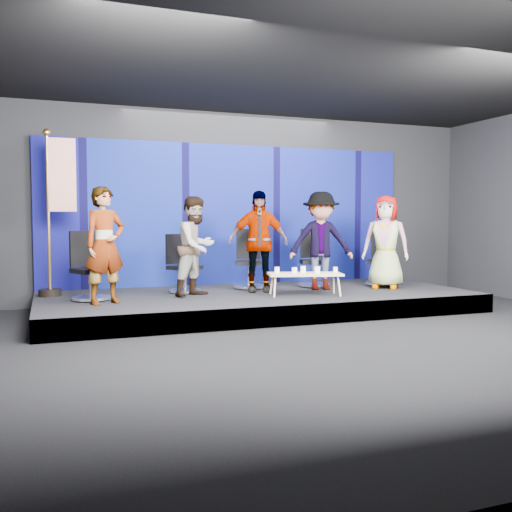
# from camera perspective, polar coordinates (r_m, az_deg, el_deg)

# --- Properties ---
(ground) EXTENTS (10.00, 10.00, 0.00)m
(ground) POSITION_cam_1_polar(r_m,az_deg,el_deg) (7.25, 7.30, -8.34)
(ground) COLOR black
(ground) RESTS_ON ground
(room_walls) EXTENTS (10.02, 8.02, 3.51)m
(room_walls) POSITION_cam_1_polar(r_m,az_deg,el_deg) (7.15, 7.46, 11.07)
(room_walls) COLOR black
(room_walls) RESTS_ON ground
(riser) EXTENTS (7.00, 3.00, 0.30)m
(riser) POSITION_cam_1_polar(r_m,az_deg,el_deg) (9.47, 0.29, -4.57)
(riser) COLOR black
(riser) RESTS_ON ground
(backdrop) EXTENTS (7.00, 0.08, 2.60)m
(backdrop) POSITION_cam_1_polar(r_m,az_deg,el_deg) (10.75, -2.42, 4.14)
(backdrop) COLOR #0B0752
(backdrop) RESTS_ON riser
(chair_a) EXTENTS (0.76, 0.76, 1.04)m
(chair_a) POSITION_cam_1_polar(r_m,az_deg,el_deg) (8.88, -16.32, -2.07)
(chair_a) COLOR silver
(chair_a) RESTS_ON riser
(panelist_a) EXTENTS (0.72, 0.61, 1.68)m
(panelist_a) POSITION_cam_1_polar(r_m,az_deg,el_deg) (8.40, -14.88, 1.04)
(panelist_a) COLOR black
(panelist_a) RESTS_ON riser
(chair_b) EXTENTS (0.76, 0.76, 0.97)m
(chair_b) POSITION_cam_1_polar(r_m,az_deg,el_deg) (9.50, -7.36, -1.73)
(chair_b) COLOR silver
(chair_b) RESTS_ON riser
(panelist_b) EXTENTS (0.97, 0.92, 1.57)m
(panelist_b) POSITION_cam_1_polar(r_m,az_deg,el_deg) (9.03, -6.00, 0.97)
(panelist_b) COLOR black
(panelist_b) RESTS_ON riser
(chair_c) EXTENTS (0.73, 0.73, 1.04)m
(chair_c) POSITION_cam_1_polar(r_m,az_deg,el_deg) (10.03, -0.71, -1.29)
(chair_c) COLOR silver
(chair_c) RESTS_ON riser
(panelist_c) EXTENTS (1.07, 0.67, 1.69)m
(panelist_c) POSITION_cam_1_polar(r_m,az_deg,el_deg) (9.52, 0.21, 1.48)
(panelist_c) COLOR black
(panelist_c) RESTS_ON riser
(chair_d) EXTENTS (0.73, 0.73, 1.04)m
(chair_d) POSITION_cam_1_polar(r_m,az_deg,el_deg) (10.36, 5.77, -1.15)
(chair_d) COLOR silver
(chair_d) RESTS_ON riser
(panelist_d) EXTENTS (1.22, 0.91, 1.68)m
(panelist_d) POSITION_cam_1_polar(r_m,az_deg,el_deg) (9.85, 6.52, 1.51)
(panelist_d) COLOR black
(panelist_d) RESTS_ON riser
(chair_e) EXTENTS (0.80, 0.80, 1.01)m
(chair_e) POSITION_cam_1_polar(r_m,az_deg,el_deg) (10.77, 12.39, -1.10)
(chair_e) COLOR silver
(chair_e) RESTS_ON riser
(panelist_e) EXTENTS (0.94, 0.91, 1.63)m
(panelist_e) POSITION_cam_1_polar(r_m,az_deg,el_deg) (10.25, 12.85, 1.38)
(panelist_e) COLOR black
(panelist_e) RESTS_ON riser
(coffee_table) EXTENTS (1.25, 0.77, 0.36)m
(coffee_table) POSITION_cam_1_polar(r_m,az_deg,el_deg) (9.09, 4.92, -1.89)
(coffee_table) COLOR tan
(coffee_table) RESTS_ON riser
(mug_a) EXTENTS (0.08, 0.08, 0.09)m
(mug_a) POSITION_cam_1_polar(r_m,az_deg,el_deg) (9.08, 2.11, -1.41)
(mug_a) COLOR silver
(mug_a) RESTS_ON coffee_table
(mug_b) EXTENTS (0.08, 0.08, 0.10)m
(mug_b) POSITION_cam_1_polar(r_m,az_deg,el_deg) (8.98, 3.86, -1.45)
(mug_b) COLOR silver
(mug_b) RESTS_ON coffee_table
(mug_c) EXTENTS (0.09, 0.09, 0.10)m
(mug_c) POSITION_cam_1_polar(r_m,az_deg,el_deg) (9.17, 4.73, -1.34)
(mug_c) COLOR silver
(mug_c) RESTS_ON coffee_table
(mug_d) EXTENTS (0.09, 0.09, 0.10)m
(mug_d) POSITION_cam_1_polar(r_m,az_deg,el_deg) (9.12, 6.14, -1.37)
(mug_d) COLOR silver
(mug_d) RESTS_ON coffee_table
(mug_e) EXTENTS (0.07, 0.07, 0.08)m
(mug_e) POSITION_cam_1_polar(r_m,az_deg,el_deg) (9.30, 7.95, -1.35)
(mug_e) COLOR silver
(mug_e) RESTS_ON coffee_table
(flag_stand) EXTENTS (0.60, 0.35, 2.62)m
(flag_stand) POSITION_cam_1_polar(r_m,az_deg,el_deg) (9.49, -19.27, 4.54)
(flag_stand) COLOR black
(flag_stand) RESTS_ON riser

